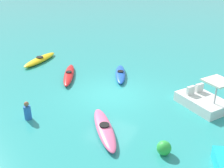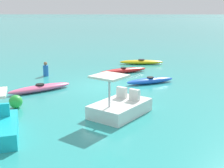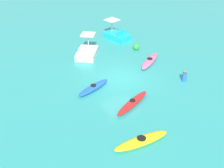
{
  "view_description": "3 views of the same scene",
  "coord_description": "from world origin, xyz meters",
  "px_view_note": "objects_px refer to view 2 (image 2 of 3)",
  "views": [
    {
      "loc": [
        -6.05,
        11.66,
        6.76
      ],
      "look_at": [
        0.3,
        -0.6,
        0.29
      ],
      "focal_mm": 44.1,
      "sensor_mm": 36.0,
      "label": 1
    },
    {
      "loc": [
        -15.54,
        -1.18,
        3.93
      ],
      "look_at": [
        -0.99,
        -0.34,
        0.34
      ],
      "focal_mm": 48.02,
      "sensor_mm": 36.0,
      "label": 2
    },
    {
      "loc": [
        17.57,
        -8.83,
        11.05
      ],
      "look_at": [
        0.81,
        -1.06,
        0.21
      ],
      "focal_mm": 49.95,
      "sensor_mm": 36.0,
      "label": 3
    }
  ],
  "objects_px": {
    "pedal_boat_white": "(120,106)",
    "kayak_yellow": "(141,62)",
    "person_near_shore": "(46,70)",
    "kayak_red": "(123,71)",
    "kayak_blue": "(150,81)",
    "buoy_green": "(16,102)",
    "kayak_pink": "(40,88)"
  },
  "relations": [
    {
      "from": "kayak_pink",
      "to": "buoy_green",
      "type": "distance_m",
      "value": 2.67
    },
    {
      "from": "kayak_blue",
      "to": "buoy_green",
      "type": "bearing_deg",
      "value": 128.36
    },
    {
      "from": "kayak_pink",
      "to": "kayak_blue",
      "type": "height_order",
      "value": "same"
    },
    {
      "from": "pedal_boat_white",
      "to": "buoy_green",
      "type": "height_order",
      "value": "pedal_boat_white"
    },
    {
      "from": "person_near_shore",
      "to": "buoy_green",
      "type": "bearing_deg",
      "value": -175.78
    },
    {
      "from": "buoy_green",
      "to": "kayak_red",
      "type": "bearing_deg",
      "value": -30.28
    },
    {
      "from": "kayak_blue",
      "to": "person_near_shore",
      "type": "distance_m",
      "value": 6.5
    },
    {
      "from": "pedal_boat_white",
      "to": "person_near_shore",
      "type": "relative_size",
      "value": 3.22
    },
    {
      "from": "kayak_pink",
      "to": "kayak_yellow",
      "type": "bearing_deg",
      "value": -33.45
    },
    {
      "from": "kayak_blue",
      "to": "kayak_yellow",
      "type": "bearing_deg",
      "value": 2.38
    },
    {
      "from": "kayak_pink",
      "to": "person_near_shore",
      "type": "relative_size",
      "value": 3.33
    },
    {
      "from": "kayak_pink",
      "to": "pedal_boat_white",
      "type": "bearing_deg",
      "value": -128.34
    },
    {
      "from": "kayak_blue",
      "to": "person_near_shore",
      "type": "height_order",
      "value": "person_near_shore"
    },
    {
      "from": "pedal_boat_white",
      "to": "kayak_red",
      "type": "bearing_deg",
      "value": 0.11
    },
    {
      "from": "pedal_boat_white",
      "to": "kayak_yellow",
      "type": "bearing_deg",
      "value": -6.35
    },
    {
      "from": "kayak_yellow",
      "to": "pedal_boat_white",
      "type": "height_order",
      "value": "pedal_boat_white"
    },
    {
      "from": "kayak_yellow",
      "to": "kayak_blue",
      "type": "relative_size",
      "value": 1.16
    },
    {
      "from": "kayak_red",
      "to": "pedal_boat_white",
      "type": "relative_size",
      "value": 1.12
    },
    {
      "from": "kayak_red",
      "to": "kayak_blue",
      "type": "relative_size",
      "value": 1.12
    },
    {
      "from": "kayak_pink",
      "to": "kayak_blue",
      "type": "xyz_separation_m",
      "value": [
        1.96,
        -5.6,
        0.0
      ]
    },
    {
      "from": "kayak_yellow",
      "to": "kayak_blue",
      "type": "bearing_deg",
      "value": -177.62
    },
    {
      "from": "kayak_yellow",
      "to": "pedal_boat_white",
      "type": "bearing_deg",
      "value": 173.65
    },
    {
      "from": "buoy_green",
      "to": "person_near_shore",
      "type": "relative_size",
      "value": 0.63
    },
    {
      "from": "kayak_pink",
      "to": "kayak_red",
      "type": "relative_size",
      "value": 0.93
    },
    {
      "from": "buoy_green",
      "to": "kayak_yellow",
      "type": "bearing_deg",
      "value": -27.43
    },
    {
      "from": "person_near_shore",
      "to": "kayak_blue",
      "type": "bearing_deg",
      "value": -104.47
    },
    {
      "from": "kayak_yellow",
      "to": "person_near_shore",
      "type": "xyz_separation_m",
      "value": [
        -4.51,
        6.03,
        0.22
      ]
    },
    {
      "from": "kayak_pink",
      "to": "kayak_blue",
      "type": "bearing_deg",
      "value": -70.73
    },
    {
      "from": "kayak_yellow",
      "to": "buoy_green",
      "type": "height_order",
      "value": "buoy_green"
    },
    {
      "from": "kayak_yellow",
      "to": "kayak_red",
      "type": "relative_size",
      "value": 1.04
    },
    {
      "from": "kayak_yellow",
      "to": "kayak_red",
      "type": "bearing_deg",
      "value": 159.32
    },
    {
      "from": "kayak_yellow",
      "to": "kayak_blue",
      "type": "distance_m",
      "value": 6.13
    }
  ]
}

